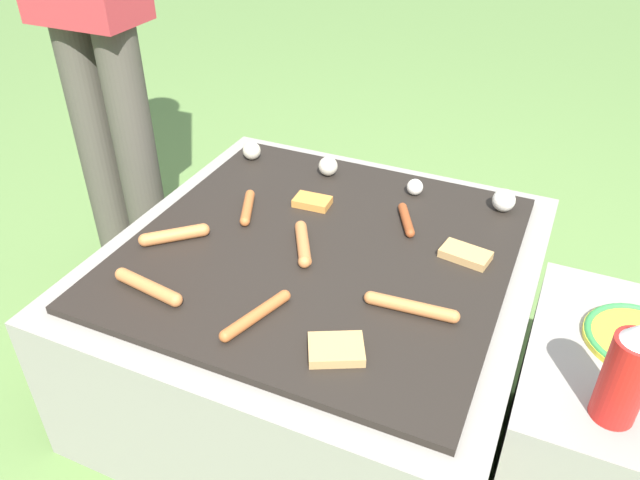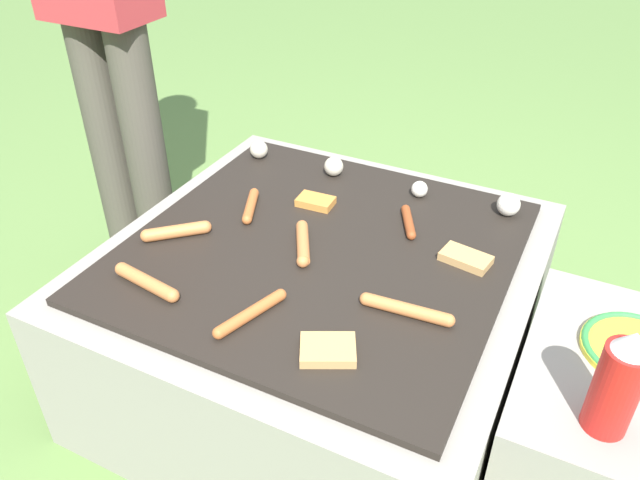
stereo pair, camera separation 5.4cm
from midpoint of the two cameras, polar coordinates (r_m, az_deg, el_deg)
The scene contains 16 objects.
ground_plane at distance 1.78m, azimuth 0.89°, elevation -12.37°, with size 14.00×14.00×0.00m, color #608442.
grill at distance 1.63m, azimuth 0.96°, elevation -7.08°, with size 1.00×1.00×0.44m.
side_ledge at distance 1.49m, azimuth 25.47°, elevation -16.76°, with size 0.39×0.52×0.44m.
sausage_front_center at distance 1.29m, azimuth -5.15°, elevation -6.69°, with size 0.08×0.18×0.03m.
sausage_back_left at distance 1.31m, azimuth 9.09°, elevation -6.31°, with size 0.20×0.04×0.03m.
sausage_back_center at distance 1.58m, azimuth 9.06°, elevation 1.64°, with size 0.08×0.13×0.02m.
sausage_front_left at distance 1.48m, azimuth -0.53°, elevation -0.30°, with size 0.10×0.16×0.03m.
sausage_mid_right at distance 1.40m, azimuth -14.52°, elevation -3.75°, with size 0.19×0.06×0.03m.
sausage_mid_left at distance 1.55m, azimuth -12.03°, elevation 0.77°, with size 0.13×0.13×0.03m.
sausage_back_right at distance 1.63m, azimuth -5.42°, elevation 3.12°, with size 0.08×0.15×0.03m.
bread_slice_right at distance 1.21m, azimuth 2.03°, elevation -10.02°, with size 0.13×0.12×0.02m.
bread_slice_center at distance 1.65m, azimuth 0.54°, elevation 3.53°, with size 0.10×0.07×0.02m.
bread_slice_left at distance 1.48m, azimuth 14.21°, elevation -1.64°, with size 0.12×0.08×0.02m.
mushroom_row at distance 1.74m, azimuth 6.44°, elevation 5.74°, with size 0.80×0.07×0.06m.
plate_colorful at distance 1.37m, azimuth 28.04°, elevation -8.82°, with size 0.21×0.21×0.02m.
condiment_bottle at distance 1.15m, azimuth 26.82°, elevation -11.69°, with size 0.08×0.08×0.21m.
Camera 2 is at (0.55, -1.09, 1.30)m, focal length 35.00 mm.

